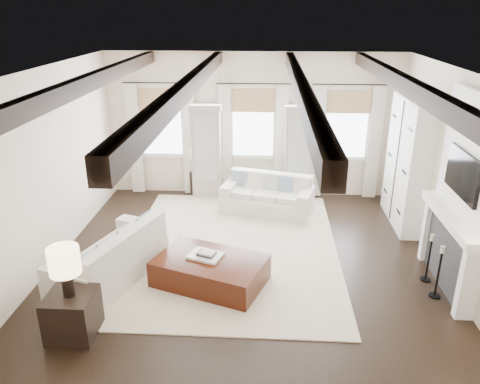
# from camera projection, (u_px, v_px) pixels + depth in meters

# --- Properties ---
(ground) EXTENTS (7.50, 7.50, 0.00)m
(ground) POSITION_uv_depth(u_px,v_px,m) (244.00, 278.00, 7.52)
(ground) COLOR black
(ground) RESTS_ON ground
(room_shell) EXTENTS (6.54, 7.54, 3.22)m
(room_shell) POSITION_uv_depth(u_px,v_px,m) (293.00, 151.00, 7.61)
(room_shell) COLOR beige
(room_shell) RESTS_ON ground
(area_rug) EXTENTS (3.77, 4.91, 0.02)m
(area_rug) POSITION_uv_depth(u_px,v_px,m) (232.00, 248.00, 8.45)
(area_rug) COLOR beige
(area_rug) RESTS_ON ground
(sofa_back) EXTENTS (2.02, 1.29, 0.80)m
(sofa_back) POSITION_uv_depth(u_px,v_px,m) (268.00, 197.00, 9.88)
(sofa_back) COLOR silver
(sofa_back) RESTS_ON ground
(sofa_left) EXTENTS (1.55, 2.23, 0.87)m
(sofa_left) POSITION_uv_depth(u_px,v_px,m) (113.00, 260.00, 7.37)
(sofa_left) COLOR silver
(sofa_left) RESTS_ON ground
(ottoman) EXTENTS (1.90, 1.53, 0.43)m
(ottoman) POSITION_uv_depth(u_px,v_px,m) (210.00, 271.00, 7.32)
(ottoman) COLOR black
(ottoman) RESTS_ON ground
(tray) EXTENTS (0.60, 0.53, 0.04)m
(tray) POSITION_uv_depth(u_px,v_px,m) (205.00, 256.00, 7.29)
(tray) COLOR white
(tray) RESTS_ON ottoman
(book_lower) EXTENTS (0.31, 0.28, 0.04)m
(book_lower) POSITION_uv_depth(u_px,v_px,m) (206.00, 254.00, 7.28)
(book_lower) COLOR #262628
(book_lower) RESTS_ON tray
(book_upper) EXTENTS (0.26, 0.23, 0.03)m
(book_upper) POSITION_uv_depth(u_px,v_px,m) (207.00, 253.00, 7.23)
(book_upper) COLOR beige
(book_upper) RESTS_ON book_lower
(side_table_front) EXTENTS (0.61, 0.61, 0.61)m
(side_table_front) POSITION_uv_depth(u_px,v_px,m) (73.00, 314.00, 6.14)
(side_table_front) COLOR black
(side_table_front) RESTS_ON ground
(lamp_front) EXTENTS (0.40, 0.40, 0.68)m
(lamp_front) POSITION_uv_depth(u_px,v_px,m) (64.00, 263.00, 5.86)
(lamp_front) COLOR black
(lamp_front) RESTS_ON side_table_front
(side_table_back) EXTENTS (0.38, 0.38, 0.56)m
(side_table_back) POSITION_uv_depth(u_px,v_px,m) (199.00, 182.00, 10.87)
(side_table_back) COLOR black
(side_table_back) RESTS_ON ground
(lamp_back) EXTENTS (0.34, 0.34, 0.58)m
(lamp_back) POSITION_uv_depth(u_px,v_px,m) (198.00, 154.00, 10.62)
(lamp_back) COLOR black
(lamp_back) RESTS_ON side_table_back
(candlestick_near) EXTENTS (0.17, 0.17, 0.85)m
(candlestick_near) POSITION_uv_depth(u_px,v_px,m) (438.00, 276.00, 6.93)
(candlestick_near) COLOR black
(candlestick_near) RESTS_ON ground
(candlestick_far) EXTENTS (0.16, 0.16, 0.81)m
(candlestick_far) POSITION_uv_depth(u_px,v_px,m) (428.00, 262.00, 7.35)
(candlestick_far) COLOR black
(candlestick_far) RESTS_ON ground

